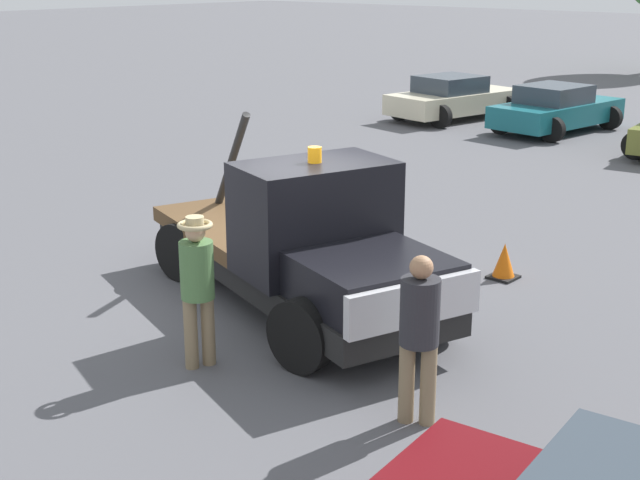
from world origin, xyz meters
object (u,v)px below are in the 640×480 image
object	(u,v)px
parked_car_teal	(556,109)
tow_truck	(305,249)
traffic_cone	(504,262)
parked_car_cream	(453,98)
person_near_truck	(419,328)
person_at_hood	(197,280)

from	to	relation	value
parked_car_teal	tow_truck	bearing A→B (deg)	-158.58
traffic_cone	parked_car_cream	bearing A→B (deg)	126.58
parked_car_cream	person_near_truck	bearing A→B (deg)	-137.56
parked_car_cream	parked_car_teal	size ratio (longest dim) A/B	1.03
tow_truck	person_at_hood	distance (m)	2.07
person_near_truck	traffic_cone	size ratio (longest dim) A/B	3.30
tow_truck	parked_car_cream	world-z (taller)	tow_truck
person_near_truck	parked_car_cream	bearing A→B (deg)	-175.10
person_at_hood	parked_car_teal	size ratio (longest dim) A/B	0.41
parked_car_teal	traffic_cone	size ratio (longest dim) A/B	8.02
traffic_cone	person_at_hood	bearing A→B (deg)	-102.00
parked_car_cream	traffic_cone	size ratio (longest dim) A/B	8.28
tow_truck	parked_car_cream	xyz separation A→B (m)	(-7.43, 14.78, -0.27)
parked_car_cream	parked_car_teal	bearing A→B (deg)	-78.52
person_near_truck	traffic_cone	world-z (taller)	person_near_truck
person_at_hood	traffic_cone	distance (m)	5.25
person_near_truck	parked_car_teal	world-z (taller)	person_near_truck
person_near_truck	parked_car_teal	size ratio (longest dim) A/B	0.41
tow_truck	traffic_cone	xyz separation A→B (m)	(1.29, 3.02, -0.66)
person_near_truck	traffic_cone	xyz separation A→B (m)	(-1.62, 4.49, -0.79)
tow_truck	parked_car_teal	bearing A→B (deg)	122.95
person_near_truck	parked_car_cream	size ratio (longest dim) A/B	0.40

